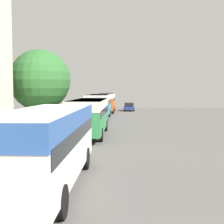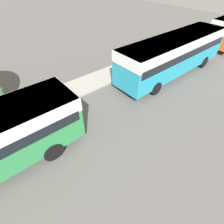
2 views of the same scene
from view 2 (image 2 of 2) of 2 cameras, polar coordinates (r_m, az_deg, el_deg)
The scene contains 2 objects.
bus_third_in_line at distance 15.48m, azimuth 19.74°, elevation 18.23°, with size 2.61×10.83×3.08m.
pedestrian_near_curb at distance 12.85m, azimuth -31.96°, elevation 4.26°, with size 0.35×0.35×1.72m.
Camera 2 is at (5.26, 22.13, 7.49)m, focal length 28.00 mm.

